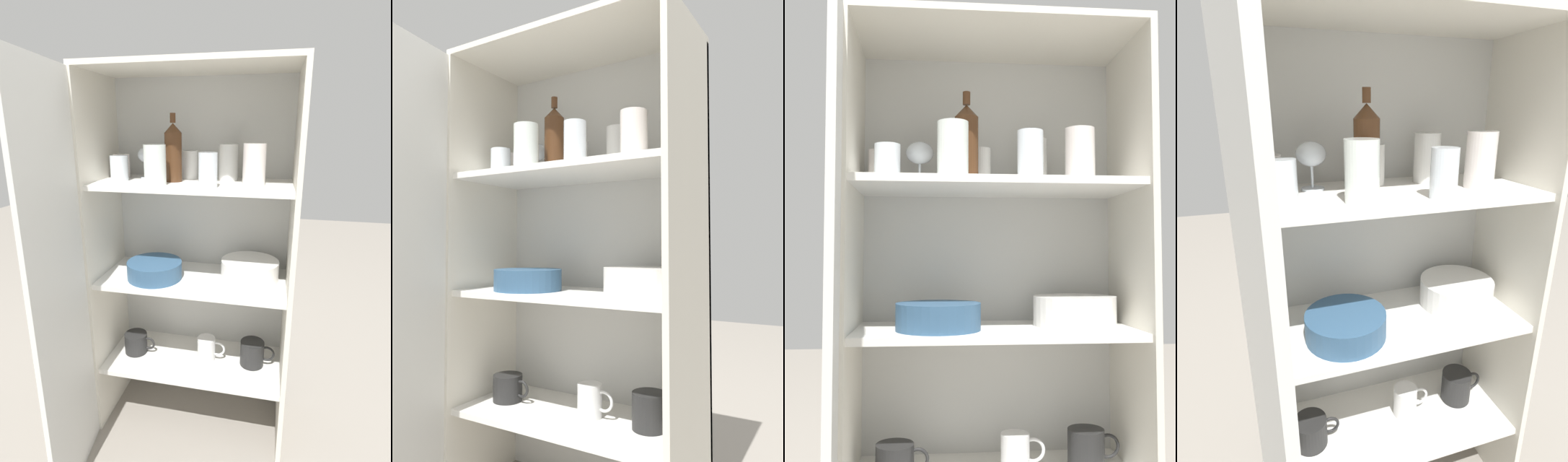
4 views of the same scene
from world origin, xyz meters
TOP-DOWN VIEW (x-y plane):
  - cupboard_back_panel at (0.00, 0.33)m, footprint 0.77×0.02m
  - cupboard_side_left at (-0.38, 0.16)m, footprint 0.02×0.36m
  - cupboard_side_right at (0.38, 0.16)m, footprint 0.02×0.36m
  - cupboard_top_panel at (0.00, 0.16)m, footprint 0.77×0.36m
  - shelf_board_lower at (0.00, 0.16)m, footprint 0.73×0.32m
  - shelf_board_middle at (0.00, 0.16)m, footprint 0.73×0.32m
  - shelf_board_upper at (0.00, 0.16)m, footprint 0.73×0.32m
  - cupboard_door at (-0.36, -0.21)m, footprint 0.07×0.38m
  - tumbler_glass_0 at (-0.31, 0.22)m, footprint 0.07×0.07m
  - tumbler_glass_1 at (0.23, 0.13)m, footprint 0.08×0.08m
  - tumbler_glass_2 at (0.08, 0.05)m, footprint 0.07×0.07m
  - tumbler_glass_3 at (-0.12, 0.07)m, footprint 0.08×0.08m
  - tumbler_glass_4 at (0.12, 0.23)m, footprint 0.07×0.07m
  - tumbler_glass_5 at (-0.03, 0.25)m, footprint 0.06×0.06m
  - tumbler_glass_6 at (-0.29, 0.14)m, footprint 0.07×0.07m
  - wine_glass_0 at (-0.20, 0.23)m, footprint 0.08×0.08m
  - wine_bottle at (-0.08, 0.16)m, footprint 0.06×0.06m
  - plate_stack_white at (0.22, 0.19)m, footprint 0.23×0.23m
  - mixing_bowl_large at (-0.15, 0.12)m, footprint 0.22×0.22m
  - coffee_mug_primary at (0.06, 0.17)m, footprint 0.12×0.08m
  - coffee_mug_extra_1 at (-0.26, 0.15)m, footprint 0.14×0.10m
  - coffee_mug_extra_2 at (0.25, 0.18)m, footprint 0.14×0.10m

SIDE VIEW (x-z plane):
  - shelf_board_lower at x=0.00m, z-range 0.27..0.29m
  - coffee_mug_extra_1 at x=-0.26m, z-range 0.29..0.38m
  - coffee_mug_primary at x=0.06m, z-range 0.29..0.39m
  - coffee_mug_extra_2 at x=0.25m, z-range 0.29..0.40m
  - shelf_board_middle at x=0.00m, z-range 0.65..0.67m
  - mixing_bowl_large at x=-0.15m, z-range 0.68..0.75m
  - plate_stack_white at x=0.22m, z-range 0.67..0.76m
  - cupboard_back_panel at x=0.00m, z-range 0.00..1.45m
  - cupboard_side_left at x=-0.38m, z-range 0.00..1.45m
  - cupboard_side_right at x=0.38m, z-range 0.00..1.45m
  - cupboard_door at x=-0.36m, z-range 0.00..1.45m
  - shelf_board_upper at x=0.00m, z-range 1.04..1.06m
  - tumbler_glass_0 at x=-0.31m, z-range 1.06..1.16m
  - tumbler_glass_6 at x=-0.29m, z-range 1.06..1.16m
  - tumbler_glass_5 at x=-0.03m, z-range 1.06..1.17m
  - tumbler_glass_2 at x=0.08m, z-range 1.06..1.18m
  - tumbler_glass_4 at x=0.12m, z-range 1.06..1.20m
  - tumbler_glass_3 at x=-0.12m, z-range 1.06..1.20m
  - tumbler_glass_1 at x=0.23m, z-range 1.06..1.21m
  - wine_glass_0 at x=-0.20m, z-range 1.09..1.21m
  - wine_bottle at x=-0.08m, z-range 1.05..1.29m
  - cupboard_top_panel at x=0.00m, z-range 1.45..1.47m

